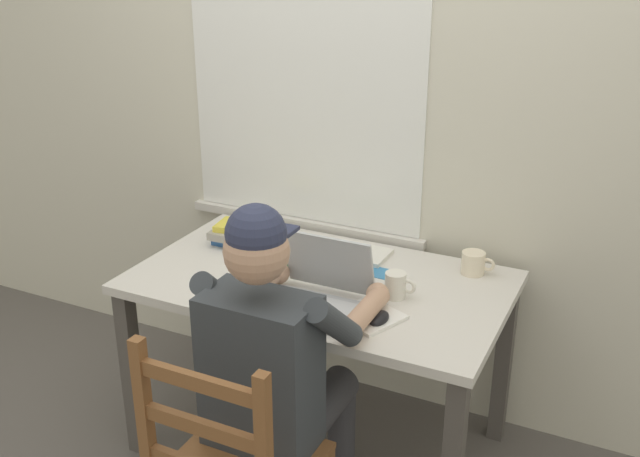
# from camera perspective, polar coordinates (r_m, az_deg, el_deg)

# --- Properties ---
(ground_plane) EXTENTS (8.00, 8.00, 0.00)m
(ground_plane) POSITION_cam_1_polar(r_m,az_deg,el_deg) (3.11, -0.02, -16.14)
(ground_plane) COLOR #56514C
(back_wall) EXTENTS (6.00, 0.08, 2.60)m
(back_wall) POSITION_cam_1_polar(r_m,az_deg,el_deg) (2.95, 4.01, 9.78)
(back_wall) COLOR beige
(back_wall) RESTS_ON ground
(desk) EXTENTS (1.36, 0.80, 0.74)m
(desk) POSITION_cam_1_polar(r_m,az_deg,el_deg) (2.76, -0.02, -5.62)
(desk) COLOR beige
(desk) RESTS_ON ground
(seated_person) EXTENTS (0.50, 0.60, 1.23)m
(seated_person) POSITION_cam_1_polar(r_m,az_deg,el_deg) (2.34, -3.28, -10.17)
(seated_person) COLOR #33383D
(seated_person) RESTS_ON ground
(laptop) EXTENTS (0.33, 0.29, 0.23)m
(laptop) POSITION_cam_1_polar(r_m,az_deg,el_deg) (2.51, -0.18, -4.82)
(laptop) COLOR #ADAFB2
(laptop) RESTS_ON desk
(computer_mouse) EXTENTS (0.06, 0.10, 0.03)m
(computer_mouse) POSITION_cam_1_polar(r_m,az_deg,el_deg) (2.42, 4.57, -6.93)
(computer_mouse) COLOR black
(computer_mouse) RESTS_ON desk
(coffee_mug_white) EXTENTS (0.11, 0.07, 0.09)m
(coffee_mug_white) POSITION_cam_1_polar(r_m,az_deg,el_deg) (2.57, 5.90, -4.38)
(coffee_mug_white) COLOR silver
(coffee_mug_white) RESTS_ON desk
(coffee_mug_dark) EXTENTS (0.13, 0.09, 0.10)m
(coffee_mug_dark) POSITION_cam_1_polar(r_m,az_deg,el_deg) (2.68, 1.95, -3.04)
(coffee_mug_dark) COLOR #2D384C
(coffee_mug_dark) RESTS_ON desk
(coffee_mug_spare) EXTENTS (0.12, 0.09, 0.09)m
(coffee_mug_spare) POSITION_cam_1_polar(r_m,az_deg,el_deg) (2.79, 11.80, -2.63)
(coffee_mug_spare) COLOR beige
(coffee_mug_spare) RESTS_ON desk
(book_stack_main) EXTENTS (0.19, 0.16, 0.09)m
(book_stack_main) POSITION_cam_1_polar(r_m,az_deg,el_deg) (3.00, -6.59, -0.45)
(book_stack_main) COLOR #2D5B9E
(book_stack_main) RESTS_ON desk
(book_stack_side) EXTENTS (0.21, 0.15, 0.05)m
(book_stack_side) POSITION_cam_1_polar(r_m,az_deg,el_deg) (2.81, -1.26, -2.38)
(book_stack_side) COLOR #38844C
(book_stack_side) RESTS_ON desk
(paper_pile_near_laptop) EXTENTS (0.25, 0.25, 0.01)m
(paper_pile_near_laptop) POSITION_cam_1_polar(r_m,az_deg,el_deg) (2.46, 3.76, -6.74)
(paper_pile_near_laptop) COLOR white
(paper_pile_near_laptop) RESTS_ON desk
(paper_pile_back_corner) EXTENTS (0.23, 0.17, 0.02)m
(paper_pile_back_corner) POSITION_cam_1_polar(r_m,az_deg,el_deg) (2.90, 3.05, -1.92)
(paper_pile_back_corner) COLOR silver
(paper_pile_back_corner) RESTS_ON desk
(landscape_photo_print) EXTENTS (0.13, 0.10, 0.00)m
(landscape_photo_print) POSITION_cam_1_polar(r_m,az_deg,el_deg) (2.76, 4.97, -3.51)
(landscape_photo_print) COLOR teal
(landscape_photo_print) RESTS_ON desk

